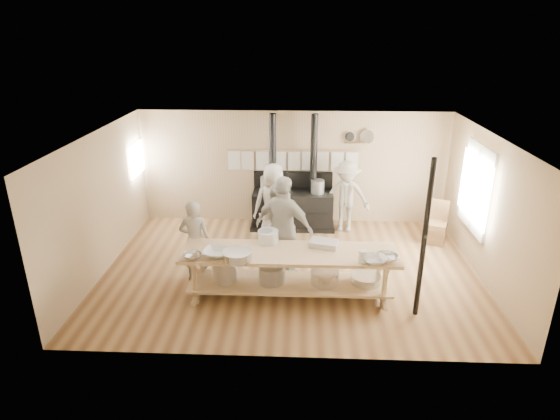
{
  "coord_description": "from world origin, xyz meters",
  "views": [
    {
      "loc": [
        0.15,
        -7.86,
        4.33
      ],
      "look_at": [
        -0.21,
        0.2,
        1.16
      ],
      "focal_mm": 30.0,
      "sensor_mm": 36.0,
      "label": 1
    }
  ],
  "objects_px": {
    "prep_table": "(289,269)",
    "cook_left": "(276,221)",
    "cook_by_window": "(346,196)",
    "cook_far_left": "(195,241)",
    "roasting_pan": "(324,244)",
    "stove": "(292,205)",
    "cook_right": "(284,228)",
    "cook_center": "(274,204)",
    "chair": "(435,230)"
  },
  "relations": [
    {
      "from": "prep_table",
      "to": "cook_left",
      "type": "distance_m",
      "value": 1.58
    },
    {
      "from": "cook_left",
      "to": "cook_by_window",
      "type": "relative_size",
      "value": 0.93
    },
    {
      "from": "cook_far_left",
      "to": "roasting_pan",
      "type": "relative_size",
      "value": 3.3
    },
    {
      "from": "cook_left",
      "to": "roasting_pan",
      "type": "relative_size",
      "value": 3.26
    },
    {
      "from": "cook_far_left",
      "to": "cook_by_window",
      "type": "bearing_deg",
      "value": -140.64
    },
    {
      "from": "stove",
      "to": "roasting_pan",
      "type": "bearing_deg",
      "value": -78.21
    },
    {
      "from": "cook_right",
      "to": "roasting_pan",
      "type": "bearing_deg",
      "value": 171.57
    },
    {
      "from": "cook_far_left",
      "to": "stove",
      "type": "bearing_deg",
      "value": -123.75
    },
    {
      "from": "stove",
      "to": "cook_left",
      "type": "height_order",
      "value": "stove"
    },
    {
      "from": "stove",
      "to": "cook_center",
      "type": "relative_size",
      "value": 1.5
    },
    {
      "from": "prep_table",
      "to": "cook_center",
      "type": "bearing_deg",
      "value": 99.91
    },
    {
      "from": "prep_table",
      "to": "chair",
      "type": "distance_m",
      "value": 3.86
    },
    {
      "from": "cook_far_left",
      "to": "roasting_pan",
      "type": "distance_m",
      "value": 2.29
    },
    {
      "from": "cook_left",
      "to": "cook_by_window",
      "type": "distance_m",
      "value": 1.98
    },
    {
      "from": "cook_far_left",
      "to": "chair",
      "type": "height_order",
      "value": "cook_far_left"
    },
    {
      "from": "prep_table",
      "to": "chair",
      "type": "xyz_separation_m",
      "value": [
        3.07,
        2.32,
        -0.25
      ]
    },
    {
      "from": "cook_center",
      "to": "stove",
      "type": "bearing_deg",
      "value": -127.57
    },
    {
      "from": "stove",
      "to": "roasting_pan",
      "type": "distance_m",
      "value": 2.88
    },
    {
      "from": "prep_table",
      "to": "cook_right",
      "type": "xyz_separation_m",
      "value": [
        -0.11,
        0.69,
        0.44
      ]
    },
    {
      "from": "cook_far_left",
      "to": "cook_left",
      "type": "distance_m",
      "value": 1.73
    },
    {
      "from": "cook_right",
      "to": "roasting_pan",
      "type": "height_order",
      "value": "cook_right"
    },
    {
      "from": "cook_right",
      "to": "cook_by_window",
      "type": "xyz_separation_m",
      "value": [
        1.3,
        2.16,
        -0.15
      ]
    },
    {
      "from": "cook_left",
      "to": "cook_center",
      "type": "distance_m",
      "value": 0.62
    },
    {
      "from": "cook_right",
      "to": "cook_center",
      "type": "bearing_deg",
      "value": -54.33
    },
    {
      "from": "chair",
      "to": "roasting_pan",
      "type": "distance_m",
      "value": 3.31
    },
    {
      "from": "stove",
      "to": "cook_right",
      "type": "xyz_separation_m",
      "value": [
        -0.11,
        -2.33,
        0.44
      ]
    },
    {
      "from": "prep_table",
      "to": "cook_center",
      "type": "distance_m",
      "value": 2.2
    },
    {
      "from": "cook_far_left",
      "to": "roasting_pan",
      "type": "bearing_deg",
      "value": 173.21
    },
    {
      "from": "cook_far_left",
      "to": "roasting_pan",
      "type": "xyz_separation_m",
      "value": [
        2.27,
        -0.27,
        0.13
      ]
    },
    {
      "from": "stove",
      "to": "cook_far_left",
      "type": "relative_size",
      "value": 1.69
    },
    {
      "from": "cook_far_left",
      "to": "cook_right",
      "type": "relative_size",
      "value": 0.8
    },
    {
      "from": "cook_left",
      "to": "cook_far_left",
      "type": "bearing_deg",
      "value": 50.37
    },
    {
      "from": "stove",
      "to": "cook_by_window",
      "type": "distance_m",
      "value": 1.23
    },
    {
      "from": "cook_right",
      "to": "chair",
      "type": "bearing_deg",
      "value": -127.62
    },
    {
      "from": "cook_by_window",
      "to": "chair",
      "type": "bearing_deg",
      "value": -6.15
    },
    {
      "from": "cook_by_window",
      "to": "roasting_pan",
      "type": "relative_size",
      "value": 3.51
    },
    {
      "from": "stove",
      "to": "roasting_pan",
      "type": "xyz_separation_m",
      "value": [
        0.58,
        -2.79,
        0.38
      ]
    },
    {
      "from": "cook_far_left",
      "to": "cook_left",
      "type": "height_order",
      "value": "cook_far_left"
    },
    {
      "from": "cook_right",
      "to": "cook_by_window",
      "type": "relative_size",
      "value": 1.18
    },
    {
      "from": "cook_far_left",
      "to": "cook_right",
      "type": "height_order",
      "value": "cook_right"
    },
    {
      "from": "cook_center",
      "to": "chair",
      "type": "bearing_deg",
      "value": 168.58
    },
    {
      "from": "cook_center",
      "to": "roasting_pan",
      "type": "xyz_separation_m",
      "value": [
        0.96,
        -1.92,
        0.03
      ]
    },
    {
      "from": "cook_right",
      "to": "prep_table",
      "type": "bearing_deg",
      "value": 124.17
    },
    {
      "from": "cook_by_window",
      "to": "chair",
      "type": "height_order",
      "value": "cook_by_window"
    },
    {
      "from": "cook_center",
      "to": "cook_left",
      "type": "bearing_deg",
      "value": 82.98
    },
    {
      "from": "cook_center",
      "to": "cook_far_left",
      "type": "bearing_deg",
      "value": 37.12
    },
    {
      "from": "cook_center",
      "to": "roasting_pan",
      "type": "distance_m",
      "value": 2.14
    },
    {
      "from": "prep_table",
      "to": "roasting_pan",
      "type": "relative_size",
      "value": 7.73
    },
    {
      "from": "prep_table",
      "to": "chair",
      "type": "height_order",
      "value": "chair"
    },
    {
      "from": "cook_by_window",
      "to": "roasting_pan",
      "type": "bearing_deg",
      "value": -93.26
    }
  ]
}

